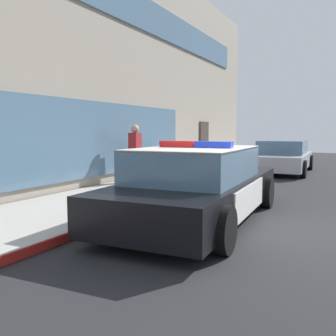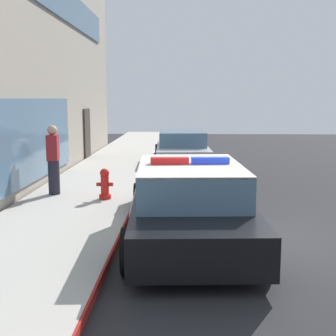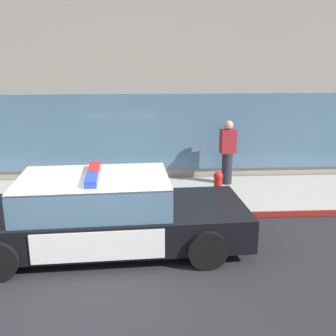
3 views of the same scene
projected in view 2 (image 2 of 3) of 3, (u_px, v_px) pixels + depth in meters
name	position (u px, v px, depth m)	size (l,w,h in m)	color
ground	(259.00, 239.00, 7.96)	(48.00, 48.00, 0.00)	#262628
sidewalk	(47.00, 233.00, 8.06)	(48.00, 2.69, 0.15)	#B2ADA3
curb_red_paint	(121.00, 234.00, 8.02)	(28.80, 0.04, 0.14)	maroon
police_cruiser	(189.00, 201.00, 7.92)	(5.22, 2.37, 1.49)	black
fire_hydrant	(105.00, 184.00, 10.46)	(0.34, 0.39, 0.73)	red
car_down_street	(182.00, 148.00, 16.82)	(4.68, 2.22, 1.29)	#B7B7BC
pedestrian_on_sidewalk	(53.00, 160.00, 10.90)	(0.43, 0.31, 1.71)	#23232D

